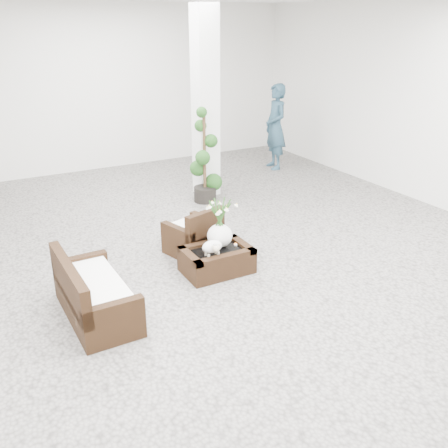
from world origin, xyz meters
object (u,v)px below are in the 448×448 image
armchair (193,230)px  topiary (204,156)px  loveseat (96,288)px  coffee_table (217,261)px

armchair → topiary: 2.27m
armchair → loveseat: (-1.69, -1.01, 0.01)m
coffee_table → loveseat: 1.75m
armchair → coffee_table: bearing=75.1°
coffee_table → loveseat: loveseat is taller
topiary → loveseat: bearing=-134.4°
coffee_table → topiary: bearing=66.5°
loveseat → topiary: bearing=-45.5°
loveseat → coffee_table: bearing=-81.0°
topiary → coffee_table: bearing=-113.5°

